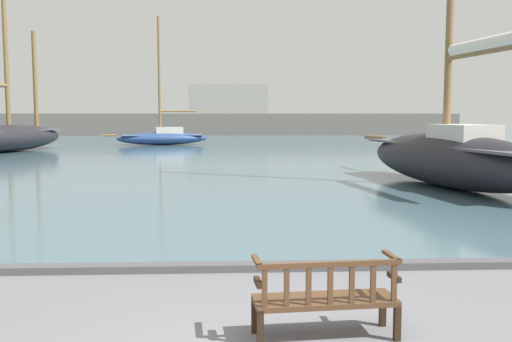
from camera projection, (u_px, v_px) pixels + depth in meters
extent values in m
cube|color=#476670|center=(233.00, 143.00, 49.08)|extent=(100.00, 80.00, 0.08)
cube|color=#4C4C50|center=(253.00, 267.00, 9.16)|extent=(40.00, 0.30, 0.12)
cube|color=black|center=(255.00, 315.00, 6.53)|extent=(0.08, 0.08, 0.42)
cube|color=black|center=(383.00, 309.00, 6.74)|extent=(0.08, 0.08, 0.42)
cube|color=black|center=(260.00, 329.00, 6.08)|extent=(0.08, 0.08, 0.42)
cube|color=black|center=(397.00, 322.00, 6.29)|extent=(0.08, 0.08, 0.42)
cube|color=#4C331E|center=(325.00, 300.00, 6.39)|extent=(1.64, 0.66, 0.06)
cube|color=#4C331E|center=(331.00, 264.00, 6.13)|extent=(1.60, 0.19, 0.06)
cube|color=#4C331E|center=(264.00, 288.00, 6.05)|extent=(0.06, 0.04, 0.41)
cube|color=#4C331E|center=(287.00, 287.00, 6.08)|extent=(0.06, 0.04, 0.41)
cube|color=#4C331E|center=(309.00, 287.00, 6.12)|extent=(0.06, 0.04, 0.41)
cube|color=#4C331E|center=(330.00, 286.00, 6.15)|extent=(0.06, 0.04, 0.41)
cube|color=#4C331E|center=(352.00, 285.00, 6.18)|extent=(0.06, 0.04, 0.41)
cube|color=#4C331E|center=(373.00, 284.00, 6.21)|extent=(0.06, 0.04, 0.41)
cube|color=#4C331E|center=(394.00, 283.00, 6.25)|extent=(0.06, 0.04, 0.41)
cube|color=black|center=(258.00, 282.00, 6.17)|extent=(0.09, 0.30, 0.06)
cube|color=#4C331E|center=(257.00, 261.00, 6.24)|extent=(0.10, 0.47, 0.04)
cube|color=black|center=(394.00, 277.00, 6.38)|extent=(0.09, 0.30, 0.06)
cube|color=#4C331E|center=(391.00, 256.00, 6.45)|extent=(0.10, 0.47, 0.04)
ellipsoid|color=black|center=(7.00, 138.00, 37.40)|extent=(6.17, 10.95, 1.77)
cube|color=#4C4C51|center=(6.00, 131.00, 37.35)|extent=(5.06, 9.51, 0.08)
cylinder|color=brown|center=(6.00, 50.00, 37.09)|extent=(0.30, 0.30, 10.39)
cylinder|color=brown|center=(35.00, 80.00, 40.04)|extent=(0.30, 0.30, 6.83)
ellipsoid|color=black|center=(449.00, 160.00, 19.15)|extent=(4.15, 10.53, 1.80)
cube|color=#4C4C51|center=(450.00, 145.00, 19.10)|extent=(3.33, 9.22, 0.08)
cube|color=beige|center=(463.00, 135.00, 18.32)|extent=(1.74, 2.47, 0.67)
cylinder|color=brown|center=(501.00, 48.00, 16.34)|extent=(1.10, 5.55, 0.20)
cylinder|color=silver|center=(501.00, 41.00, 16.32)|extent=(1.21, 5.03, 0.41)
cylinder|color=brown|center=(375.00, 138.00, 25.04)|extent=(0.51, 1.95, 0.20)
ellipsoid|color=navy|center=(162.00, 138.00, 46.09)|extent=(7.54, 3.62, 1.02)
cube|color=#516B9E|center=(162.00, 135.00, 46.07)|extent=(6.58, 2.93, 0.08)
cube|color=beige|center=(169.00, 131.00, 46.18)|extent=(2.37, 1.57, 0.59)
cylinder|color=brown|center=(159.00, 76.00, 45.55)|extent=(0.20, 0.20, 9.35)
cylinder|color=brown|center=(178.00, 111.00, 46.22)|extent=(2.87, 0.82, 0.16)
cylinder|color=brown|center=(109.00, 135.00, 44.93)|extent=(1.14, 0.41, 0.16)
cube|color=#66605B|center=(232.00, 125.00, 68.18)|extent=(54.53, 2.40, 2.65)
cube|color=gray|center=(228.00, 99.00, 67.86)|extent=(9.36, 2.00, 3.49)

